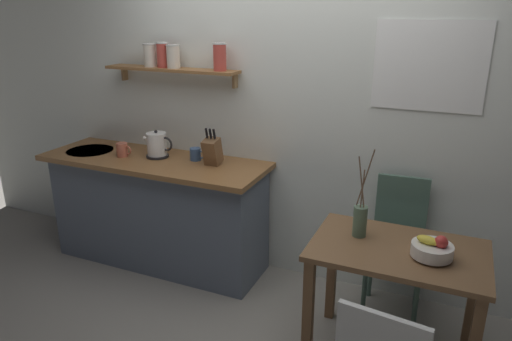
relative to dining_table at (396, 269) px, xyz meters
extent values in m
plane|color=gray|center=(-0.94, 0.13, -0.62)|extent=(14.00, 14.00, 0.00)
cube|color=silver|center=(-0.74, 0.78, 0.73)|extent=(6.80, 0.10, 2.70)
cube|color=white|center=(0.00, 0.72, 1.06)|extent=(0.68, 0.01, 0.56)
cube|color=silver|center=(0.00, 0.72, 1.06)|extent=(0.62, 0.01, 0.50)
cube|color=slate|center=(-1.94, 0.45, -0.18)|extent=(1.74, 0.52, 0.87)
cube|color=brown|center=(-1.94, 0.43, 0.27)|extent=(1.83, 0.63, 0.04)
cylinder|color=#B7BABF|center=(-2.55, 0.41, 0.29)|extent=(0.38, 0.38, 0.01)
cube|color=brown|center=(-1.85, 0.62, 0.96)|extent=(1.11, 0.18, 0.02)
cube|color=#99754C|center=(-2.36, 0.70, 0.90)|extent=(0.02, 0.06, 0.12)
cube|color=#99754C|center=(-1.35, 0.70, 0.90)|extent=(0.02, 0.06, 0.12)
cylinder|color=beige|center=(-2.04, 0.62, 1.06)|extent=(0.10, 0.10, 0.17)
cylinder|color=silver|center=(-2.04, 0.62, 1.14)|extent=(0.10, 0.10, 0.01)
cylinder|color=#BC4238|center=(-1.92, 0.62, 1.06)|extent=(0.08, 0.08, 0.18)
cylinder|color=silver|center=(-1.92, 0.62, 1.16)|extent=(0.09, 0.09, 0.01)
cylinder|color=beige|center=(-1.82, 0.62, 1.05)|extent=(0.10, 0.10, 0.16)
cylinder|color=silver|center=(-1.82, 0.62, 1.14)|extent=(0.11, 0.11, 0.01)
cylinder|color=#BC4238|center=(-1.43, 0.62, 1.07)|extent=(0.09, 0.09, 0.19)
cylinder|color=silver|center=(-1.43, 0.62, 1.16)|extent=(0.10, 0.10, 0.01)
cube|color=brown|center=(0.00, 0.00, 0.12)|extent=(0.96, 0.63, 0.03)
cube|color=brown|center=(-0.43, -0.26, -0.26)|extent=(0.06, 0.06, 0.72)
cube|color=brown|center=(-0.43, 0.26, -0.26)|extent=(0.06, 0.06, 0.72)
cube|color=brown|center=(0.43, 0.26, -0.26)|extent=(0.06, 0.06, 0.72)
cube|color=#4C6B5B|center=(-0.06, 0.47, -0.16)|extent=(0.41, 0.41, 0.03)
cube|color=#4C6B5B|center=(-0.07, 0.65, 0.10)|extent=(0.34, 0.05, 0.49)
cylinder|color=#4C6B5B|center=(-0.21, 0.29, -0.40)|extent=(0.03, 0.03, 0.44)
cylinder|color=#4C6B5B|center=(0.12, 0.31, -0.40)|extent=(0.03, 0.03, 0.44)
cylinder|color=#4C6B5B|center=(-0.23, 0.62, -0.40)|extent=(0.03, 0.03, 0.44)
cylinder|color=#4C6B5B|center=(0.10, 0.64, -0.40)|extent=(0.03, 0.03, 0.44)
cylinder|color=silver|center=(0.17, -0.04, 0.14)|extent=(0.10, 0.10, 0.01)
cylinder|color=silver|center=(0.17, -0.04, 0.18)|extent=(0.22, 0.22, 0.07)
ellipsoid|color=yellow|center=(0.15, -0.04, 0.24)|extent=(0.13, 0.10, 0.04)
sphere|color=red|center=(0.21, -0.05, 0.24)|extent=(0.07, 0.07, 0.07)
cylinder|color=#567056|center=(-0.24, 0.06, 0.23)|extent=(0.08, 0.08, 0.18)
cylinder|color=brown|center=(-0.25, 0.07, 0.47)|extent=(0.06, 0.03, 0.29)
cylinder|color=brown|center=(-0.24, 0.06, 0.43)|extent=(0.01, 0.03, 0.22)
cylinder|color=brown|center=(-0.23, 0.07, 0.50)|extent=(0.08, 0.01, 0.35)
cylinder|color=black|center=(-1.93, 0.48, 0.30)|extent=(0.18, 0.18, 0.02)
cylinder|color=white|center=(-1.93, 0.48, 0.40)|extent=(0.15, 0.15, 0.18)
sphere|color=black|center=(-1.93, 0.48, 0.50)|extent=(0.02, 0.02, 0.02)
cone|color=white|center=(-2.02, 0.48, 0.43)|extent=(0.04, 0.04, 0.04)
torus|color=black|center=(-1.84, 0.48, 0.41)|extent=(0.12, 0.02, 0.12)
cube|color=brown|center=(-1.43, 0.48, 0.40)|extent=(0.11, 0.15, 0.21)
cylinder|color=black|center=(-1.47, 0.45, 0.54)|extent=(0.02, 0.03, 0.08)
cylinder|color=black|center=(-1.43, 0.45, 0.54)|extent=(0.02, 0.03, 0.08)
cylinder|color=black|center=(-1.40, 0.45, 0.54)|extent=(0.02, 0.03, 0.08)
cylinder|color=#C6664C|center=(-2.20, 0.38, 0.35)|extent=(0.09, 0.09, 0.11)
torus|color=#C6664C|center=(-2.14, 0.38, 0.35)|extent=(0.07, 0.01, 0.07)
cylinder|color=#3D5B89|center=(-1.61, 0.52, 0.34)|extent=(0.08, 0.08, 0.10)
torus|color=#3D5B89|center=(-1.56, 0.52, 0.34)|extent=(0.07, 0.01, 0.07)
camera|label=1|loc=(0.21, -2.47, 1.41)|focal=33.04mm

